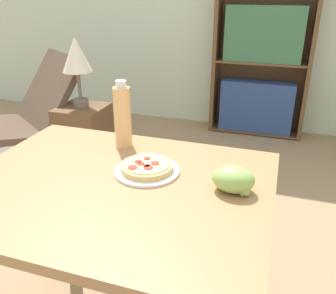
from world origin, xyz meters
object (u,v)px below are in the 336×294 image
Objects in this scene: side_table at (85,141)px; grape_bunch at (233,179)px; lounge_chair_near at (34,132)px; drink_bottle at (123,116)px; table_lamp at (76,58)px; bookshelf at (260,69)px; pizza_on_plate at (147,168)px.

grape_bunch is at bearing -43.09° from side_table.
grape_bunch is 2.18m from lounge_chair_near.
table_lamp reaches higher than drink_bottle.
drink_bottle is at bearing -50.70° from table_lamp.
grape_bunch is at bearing -43.09° from table_lamp.
table_lamp is (0.00, -0.00, 0.63)m from side_table.
lounge_chair_near is (-1.27, 0.98, -0.60)m from drink_bottle.
drink_bottle is at bearing -99.30° from bookshelf.
bookshelf is 2.58× the size of side_table.
grape_bunch is 0.14× the size of lounge_chair_near.
table_lamp reaches higher than side_table.
bookshelf is at bearing 72.16° from lounge_chair_near.
bookshelf is at bearing 92.37° from grape_bunch.
grape_bunch is 1.76m from table_lamp.
table_lamp reaches higher than pizza_on_plate.
bookshelf reaches higher than table_lamp.
lounge_chair_near is (-1.44, 1.16, -0.49)m from pizza_on_plate.
grape_bunch is (0.31, -0.04, 0.03)m from pizza_on_plate.
pizza_on_plate is at bearing -94.73° from bookshelf.
table_lamp is at bearing -63.43° from side_table.
drink_bottle is 0.28× the size of lounge_chair_near.
side_table is 0.63m from table_lamp.
bookshelf is at bearing 85.27° from pizza_on_plate.
drink_bottle is 2.33m from bookshelf.
pizza_on_plate is at bearing -49.98° from side_table.
pizza_on_plate is at bearing -49.98° from table_lamp.
grape_bunch is 1.83m from side_table.
drink_bottle is at bearing 133.73° from pizza_on_plate.
side_table is (-0.80, 0.98, -0.62)m from drink_bottle.
pizza_on_plate is 0.42× the size of side_table.
grape_bunch is at bearing -24.36° from drink_bottle.
side_table is at bearing 136.91° from grape_bunch.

